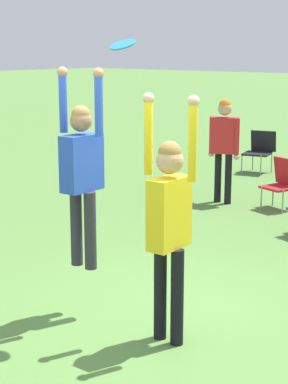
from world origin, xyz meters
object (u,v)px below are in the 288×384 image
at_px(person_jumping, 82,165).
at_px(person_spectator_near, 224,140).
at_px(frisbee, 123,45).
at_px(camping_chair_3, 260,149).
at_px(person_defending, 169,213).
at_px(camping_chair_1, 281,180).

bearing_deg(person_jumping, person_spectator_near, 15.52).
distance_m(frisbee, person_spectator_near, 5.61).
height_order(frisbee, person_spectator_near, frisbee).
distance_m(person_jumping, frisbee, 1.27).
bearing_deg(person_spectator_near, camping_chair_3, 85.10).
relative_size(person_defending, frisbee, 9.39).
bearing_deg(camping_chair_3, camping_chair_1, 111.01).
xyz_separation_m(camping_chair_1, person_spectator_near, (-0.99, -0.28, 0.63)).
bearing_deg(camping_chair_3, person_jumping, 92.42).
bearing_deg(camping_chair_1, person_defending, 125.36).
bearing_deg(camping_chair_3, person_defending, 99.21).
relative_size(camping_chair_1, person_spectator_near, 0.47).
bearing_deg(person_jumping, frisbee, -89.16).
bearing_deg(person_jumping, camping_chair_3, 15.72).
height_order(camping_chair_1, person_spectator_near, person_spectator_near).
xyz_separation_m(frisbee, person_spectator_near, (-2.08, 4.96, -1.58)).
bearing_deg(person_defending, camping_chair_1, -164.51).
bearing_deg(frisbee, camping_chair_3, 111.00).
distance_m(camping_chair_3, person_spectator_near, 3.12).
bearing_deg(camping_chair_1, camping_chair_3, -35.82).
relative_size(person_defending, camping_chair_3, 2.52).
xyz_separation_m(person_jumping, frisbee, (0.53, 0.02, 1.15)).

